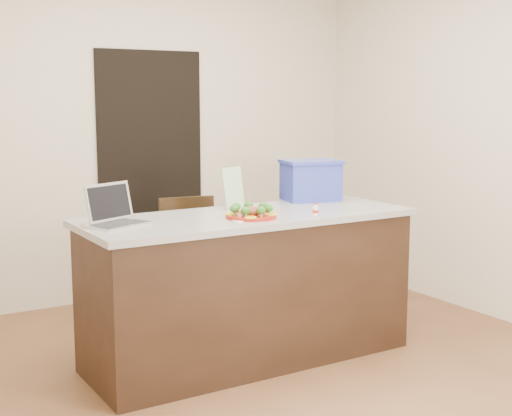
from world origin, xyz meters
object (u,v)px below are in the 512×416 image
island (249,287)px  laptop (113,214)px  blue_box (311,180)px  chair (193,253)px  yogurt_bottle (315,210)px  napkin (242,220)px  plate (251,216)px

island → laptop: size_ratio=5.41×
laptop → blue_box: 1.51m
island → chair: bearing=88.3°
laptop → chair: bearing=17.8°
yogurt_bottle → blue_box: size_ratio=0.18×
blue_box → yogurt_bottle: bearing=-110.9°
blue_box → chair: blue_box is taller
napkin → laptop: (-0.69, 0.25, 0.06)m
laptop → chair: (0.86, 0.74, -0.46)m
chair → napkin: bearing=-90.5°
plate → blue_box: blue_box is taller
napkin → blue_box: blue_box is taller
yogurt_bottle → blue_box: blue_box is taller
plate → chair: size_ratio=0.33×
plate → yogurt_bottle: 0.40m
napkin → chair: 1.08m
laptop → chair: size_ratio=0.42×
blue_box → chair: 1.00m
blue_box → napkin: bearing=-138.7°
napkin → chair: size_ratio=0.14×
plate → napkin: bearing=-155.4°
laptop → blue_box: blue_box is taller
chair → blue_box: bearing=-30.7°
plate → blue_box: 0.85m
island → napkin: bearing=-130.5°
island → chair: (0.02, 0.82, 0.06)m
island → yogurt_bottle: size_ratio=27.08×
island → chair: 0.82m
laptop → chair: 1.22m
island → yogurt_bottle: 0.64m
yogurt_bottle → laptop: size_ratio=0.20×
yogurt_bottle → chair: yogurt_bottle is taller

